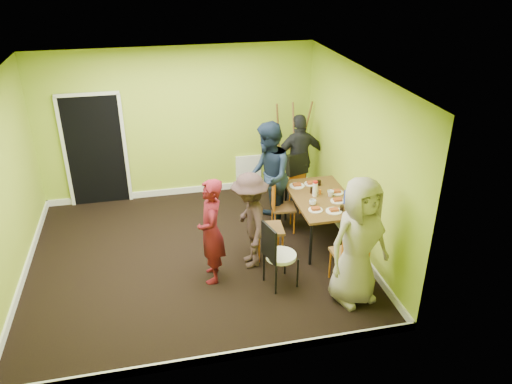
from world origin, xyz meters
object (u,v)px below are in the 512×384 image
person_back_end (299,158)px  thermos (315,190)px  chair_left_near (264,223)px  easel (292,146)px  chair_back_end (298,170)px  blue_bottle (346,197)px  chair_left_far (279,203)px  orange_bottle (320,192)px  person_standing (211,231)px  person_left_far (268,177)px  dining_table (322,200)px  person_left_near (250,221)px  person_front_end (358,242)px  chair_front_end (352,251)px  chair_bentwood (277,252)px

person_back_end → thermos: bearing=80.0°
chair_left_near → easel: (1.07, 2.22, 0.30)m
chair_back_end → blue_bottle: chair_back_end is taller
chair_left_far → orange_bottle: 0.72m
easel → person_standing: 3.25m
chair_left_far → blue_bottle: size_ratio=4.29×
person_left_far → person_back_end: person_left_far is taller
person_left_far → chair_left_near: bearing=-7.8°
dining_table → person_left_near: bearing=-159.5°
blue_bottle → person_front_end: bearing=-105.3°
person_left_near → dining_table: bearing=111.1°
orange_bottle → person_standing: bearing=-156.2°
chair_front_end → orange_bottle: 1.47m
dining_table → person_standing: 1.99m
chair_back_end → person_left_far: size_ratio=0.54×
blue_bottle → orange_bottle: bearing=126.2°
blue_bottle → person_left_far: 1.34m
person_left_near → thermos: bearing=115.4°
chair_front_end → person_standing: 1.95m
chair_left_near → easel: bearing=159.2°
chair_bentwood → person_left_near: 0.68m
person_left_near → person_left_far: bearing=154.1°
person_front_end → chair_front_end: bearing=66.2°
chair_left_near → orange_bottle: 1.13m
chair_back_end → chair_front_end: chair_front_end is taller
dining_table → person_left_near: size_ratio=1.01×
easel → person_left_near: (-1.32, -2.39, -0.14)m
person_back_end → chair_left_far: bearing=54.3°
chair_back_end → person_standing: person_standing is taller
easel → person_standing: bearing=-126.1°
dining_table → chair_bentwood: size_ratio=1.51×
person_left_far → person_back_end: size_ratio=1.11×
chair_back_end → person_front_end: person_front_end is taller
person_left_far → person_front_end: size_ratio=1.02×
easel → orange_bottle: 1.80m
person_standing → person_left_near: person_standing is taller
chair_left_near → person_front_end: person_front_end is taller
chair_back_end → chair_front_end: size_ratio=0.94×
blue_bottle → person_left_near: bearing=-172.7°
person_standing → blue_bottle: bearing=106.3°
person_left_far → chair_left_far: bearing=47.6°
chair_bentwood → person_standing: (-0.84, 0.37, 0.23)m
orange_bottle → easel: bearing=88.5°
chair_left_near → person_front_end: bearing=41.8°
chair_left_near → person_left_far: (0.28, 0.89, 0.35)m
chair_left_near → orange_bottle: size_ratio=12.89×
thermos → person_front_end: bearing=-88.8°
chair_front_end → person_left_far: size_ratio=0.57×
chair_front_end → person_front_end: size_ratio=0.58×
dining_table → person_back_end: 1.44m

